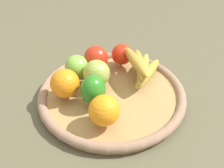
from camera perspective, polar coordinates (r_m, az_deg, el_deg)
name	(u,v)px	position (r m, az deg, el deg)	size (l,w,h in m)	color
ground_plane	(112,98)	(0.79, 0.00, -3.07)	(2.40, 2.40, 0.00)	brown
basket	(112,94)	(0.78, 0.00, -2.17)	(0.43, 0.43, 0.03)	#A3814C
orange_1	(65,83)	(0.74, -10.11, 0.14)	(0.08, 0.08, 0.08)	orange
bell_pepper	(93,90)	(0.71, -4.10, -1.25)	(0.07, 0.07, 0.08)	#297A1E
banana_bunch	(141,67)	(0.81, 6.38, 3.68)	(0.17, 0.17, 0.07)	#AA9633
apple_2	(77,67)	(0.81, -7.62, 3.73)	(0.07, 0.07, 0.07)	#79B941
orange_0	(104,110)	(0.65, -1.69, -5.71)	(0.08, 0.08, 0.08)	orange
apple_0	(96,58)	(0.84, -3.45, 5.63)	(0.08, 0.08, 0.08)	red
apple_3	(122,54)	(0.87, 2.13, 6.41)	(0.07, 0.07, 0.07)	red
apple_1	(96,73)	(0.77, -3.37, 2.32)	(0.08, 0.08, 0.08)	#92A844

